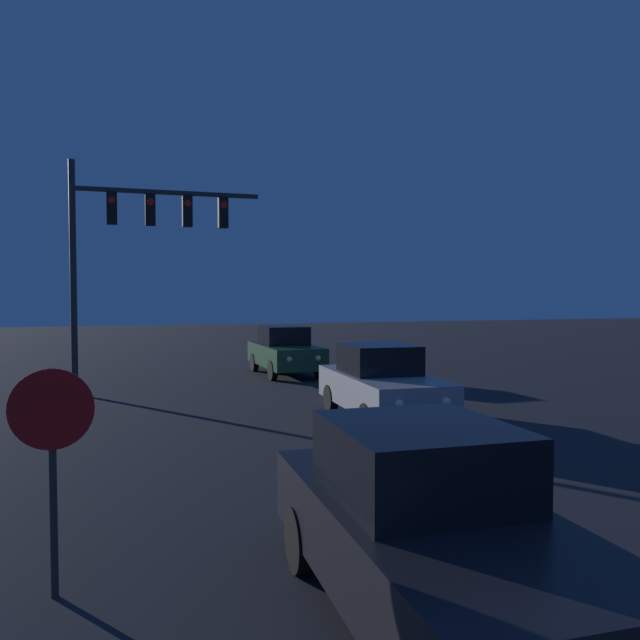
{
  "coord_description": "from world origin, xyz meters",
  "views": [
    {
      "loc": [
        -3.66,
        2.26,
        2.79
      ],
      "look_at": [
        0.0,
        13.79,
        2.29
      ],
      "focal_mm": 35.0,
      "sensor_mm": 36.0,
      "label": 1
    }
  ],
  "objects_px": {
    "car_near": "(428,528)",
    "traffic_signal_mast": "(135,232)",
    "car_mid": "(381,384)",
    "stop_sign": "(52,438)",
    "car_far": "(285,351)"
  },
  "relations": [
    {
      "from": "car_near",
      "to": "traffic_signal_mast",
      "type": "distance_m",
      "value": 14.42
    },
    {
      "from": "car_mid",
      "to": "traffic_signal_mast",
      "type": "distance_m",
      "value": 8.6
    },
    {
      "from": "traffic_signal_mast",
      "to": "stop_sign",
      "type": "bearing_deg",
      "value": -94.54
    },
    {
      "from": "car_near",
      "to": "car_mid",
      "type": "relative_size",
      "value": 1.0
    },
    {
      "from": "car_mid",
      "to": "traffic_signal_mast",
      "type": "height_order",
      "value": "traffic_signal_mast"
    },
    {
      "from": "stop_sign",
      "to": "car_far",
      "type": "bearing_deg",
      "value": 67.99
    },
    {
      "from": "car_mid",
      "to": "traffic_signal_mast",
      "type": "relative_size",
      "value": 0.66
    },
    {
      "from": "car_mid",
      "to": "car_near",
      "type": "bearing_deg",
      "value": 71.43
    },
    {
      "from": "car_mid",
      "to": "car_far",
      "type": "relative_size",
      "value": 1.0
    },
    {
      "from": "car_far",
      "to": "stop_sign",
      "type": "bearing_deg",
      "value": 66.32
    },
    {
      "from": "car_far",
      "to": "car_mid",
      "type": "bearing_deg",
      "value": 88.64
    },
    {
      "from": "car_near",
      "to": "traffic_signal_mast",
      "type": "relative_size",
      "value": 0.66
    },
    {
      "from": "car_near",
      "to": "car_far",
      "type": "bearing_deg",
      "value": -98.57
    },
    {
      "from": "car_near",
      "to": "stop_sign",
      "type": "relative_size",
      "value": 2.02
    },
    {
      "from": "stop_sign",
      "to": "traffic_signal_mast",
      "type": "bearing_deg",
      "value": 85.46
    }
  ]
}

